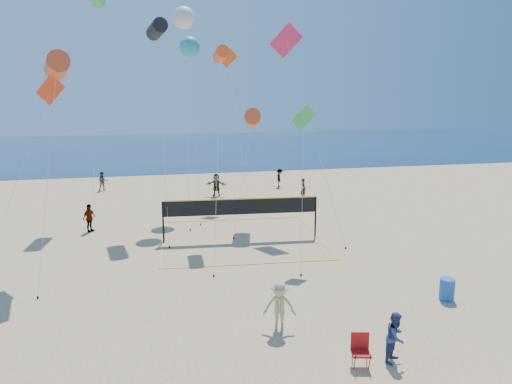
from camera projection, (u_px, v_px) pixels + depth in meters
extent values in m
plane|color=#D6B278|center=(231.00, 379.00, 14.32)|extent=(120.00, 120.00, 0.00)
cube|color=navy|center=(157.00, 148.00, 73.58)|extent=(140.00, 50.00, 0.03)
imported|color=navy|center=(396.00, 337.00, 15.14)|extent=(0.96, 0.95, 1.57)
imported|color=tan|center=(280.00, 306.00, 17.10)|extent=(1.26, 0.93, 1.75)
imported|color=gray|center=(89.00, 218.00, 29.27)|extent=(0.91, 1.02, 1.67)
imported|color=gray|center=(216.00, 185.00, 39.38)|extent=(1.73, 1.15, 1.78)
imported|color=gray|center=(303.00, 189.00, 38.03)|extent=(0.40, 0.60, 1.65)
imported|color=gray|center=(103.00, 181.00, 41.57)|extent=(0.82, 0.67, 1.56)
imported|color=gray|center=(280.00, 178.00, 43.14)|extent=(0.82, 1.13, 1.58)
cube|color=#AB1313|center=(361.00, 353.00, 14.84)|extent=(0.64, 0.61, 0.06)
cube|color=#AB1313|center=(360.00, 341.00, 14.99)|extent=(0.54, 0.17, 0.55)
cylinder|color=black|center=(355.00, 363.00, 14.68)|extent=(0.09, 0.28, 0.71)
cylinder|color=black|center=(352.00, 356.00, 15.07)|extent=(0.09, 0.28, 0.71)
cylinder|color=black|center=(369.00, 363.00, 14.68)|extent=(0.09, 0.28, 0.71)
cylinder|color=black|center=(367.00, 356.00, 15.07)|extent=(0.09, 0.28, 0.71)
cylinder|color=#1B54B1|center=(447.00, 289.00, 19.70)|extent=(0.70, 0.70, 0.87)
cylinder|color=black|center=(163.00, 222.00, 27.12)|extent=(0.10, 0.10, 2.28)
cylinder|color=black|center=(315.00, 217.00, 28.36)|extent=(0.10, 0.10, 2.28)
cube|color=black|center=(241.00, 207.00, 27.60)|extent=(8.51, 0.67, 0.85)
cube|color=yellow|center=(241.00, 199.00, 27.51)|extent=(8.51, 0.68, 0.06)
cube|color=yellow|center=(252.00, 264.00, 23.82)|extent=(8.72, 0.72, 0.02)
cube|color=yellow|center=(233.00, 220.00, 32.10)|extent=(8.72, 0.72, 0.02)
cylinder|color=#CB4821|center=(57.00, 66.00, 22.41)|extent=(1.46, 2.50, 1.28)
cylinder|color=silver|center=(48.00, 175.00, 21.13)|extent=(0.76, 4.41, 9.22)
cylinder|color=black|center=(38.00, 298.00, 19.86)|extent=(0.08, 0.08, 0.10)
cylinder|color=black|center=(157.00, 29.00, 30.20)|extent=(1.30, 2.30, 1.19)
cylinder|color=silver|center=(163.00, 131.00, 28.27)|extent=(0.02, 6.47, 11.79)
cylinder|color=black|center=(169.00, 247.00, 26.34)|extent=(0.08, 0.08, 0.10)
cylinder|color=#FF5018|center=(221.00, 54.00, 28.20)|extent=(0.77, 1.76, 0.95)
cylinder|color=silver|center=(218.00, 152.00, 25.21)|extent=(1.73, 7.97, 10.15)
cylinder|color=black|center=(214.00, 276.00, 22.21)|extent=(0.08, 0.08, 0.10)
cube|color=#E84018|center=(50.00, 90.00, 23.28)|extent=(1.42, 0.55, 1.49)
cylinder|color=silver|center=(13.00, 194.00, 19.86)|extent=(2.12, 8.35, 8.15)
cube|color=green|center=(304.00, 117.00, 24.29)|extent=(1.35, 0.33, 1.36)
cylinder|color=silver|center=(302.00, 193.00, 23.31)|extent=(1.07, 3.24, 6.83)
cylinder|color=black|center=(301.00, 275.00, 22.32)|extent=(0.08, 0.08, 0.10)
cube|color=#E22B56|center=(286.00, 40.00, 30.22)|extent=(1.81, 1.12, 2.08)
cylinder|color=silver|center=(314.00, 137.00, 28.21)|extent=(1.43, 6.83, 11.13)
cylinder|color=black|center=(346.00, 248.00, 26.20)|extent=(0.08, 0.08, 0.10)
sphere|color=silver|center=(184.00, 18.00, 32.26)|extent=(1.73, 1.73, 1.43)
cylinder|color=silver|center=(187.00, 119.00, 30.95)|extent=(0.44, 5.27, 12.77)
cylinder|color=black|center=(190.00, 230.00, 29.65)|extent=(0.08, 0.08, 0.10)
sphere|color=#1EA1B7|center=(190.00, 47.00, 34.10)|extent=(1.74, 1.74, 1.39)
cylinder|color=silver|center=(195.00, 131.00, 32.48)|extent=(0.18, 5.65, 11.09)
cylinder|color=black|center=(200.00, 224.00, 30.86)|extent=(0.08, 0.08, 0.10)
cylinder|color=silver|center=(94.00, 108.00, 31.02)|extent=(0.56, 5.90, 14.16)
cylinder|color=black|center=(93.00, 230.00, 29.54)|extent=(0.08, 0.08, 0.10)
cube|color=#FF5018|center=(228.00, 58.00, 36.75)|extent=(1.43, 0.20, 1.42)
cylinder|color=silver|center=(239.00, 131.00, 36.58)|extent=(0.95, 2.74, 10.51)
cylinder|color=black|center=(249.00, 204.00, 36.41)|extent=(0.08, 0.08, 0.10)
cylinder|color=#CB4821|center=(253.00, 118.00, 30.34)|extent=(1.45, 2.49, 1.28)
cylinder|color=silver|center=(243.00, 175.00, 29.18)|extent=(1.86, 3.36, 6.51)
cylinder|color=black|center=(234.00, 238.00, 28.01)|extent=(0.08, 0.08, 0.10)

